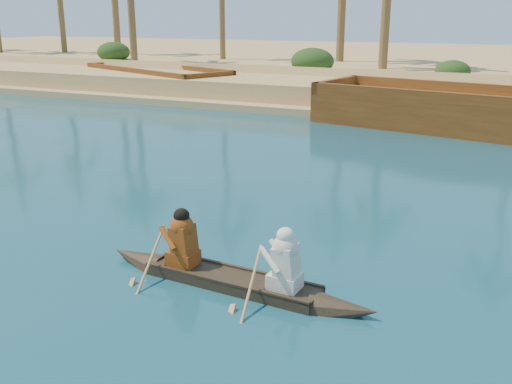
% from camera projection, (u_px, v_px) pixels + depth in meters
% --- Properties ---
extents(shrub_cluster, '(100.00, 6.00, 2.40)m').
position_uv_depth(shrub_cluster, '(507.00, 80.00, 31.18)').
color(shrub_cluster, '#173312').
rests_on(shrub_cluster, ground).
extents(canoe, '(5.32, 0.96, 1.46)m').
position_uv_depth(canoe, '(232.00, 271.00, 9.96)').
color(canoe, '#35291C').
rests_on(canoe, ground).
extents(barge_left, '(11.58, 7.52, 1.84)m').
position_uv_depth(barge_left, '(157.00, 81.00, 35.65)').
color(barge_left, brown).
rests_on(barge_left, ground).
extents(barge_mid, '(12.85, 6.31, 2.05)m').
position_uv_depth(barge_mid, '(464.00, 113.00, 23.61)').
color(barge_mid, brown).
rests_on(barge_mid, ground).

